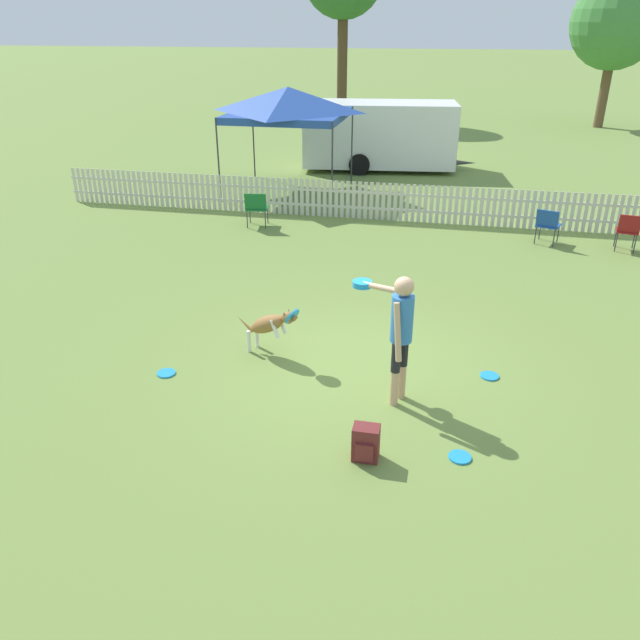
% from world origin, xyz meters
% --- Properties ---
extents(ground_plane, '(240.00, 240.00, 0.00)m').
position_xyz_m(ground_plane, '(0.00, 0.00, 0.00)').
color(ground_plane, olive).
extents(handler_person, '(0.89, 0.97, 1.75)m').
position_xyz_m(handler_person, '(0.63, -0.74, 1.11)').
color(handler_person, tan).
rests_on(handler_person, ground_plane).
extents(leaping_dog, '(1.12, 0.60, 0.88)m').
position_xyz_m(leaping_dog, '(-1.31, 0.07, 0.52)').
color(leaping_dog, olive).
rests_on(leaping_dog, ground_plane).
extents(frisbee_near_handler, '(0.26, 0.26, 0.02)m').
position_xyz_m(frisbee_near_handler, '(-2.61, -0.77, 0.01)').
color(frisbee_near_handler, '#1E8CD8').
rests_on(frisbee_near_handler, ground_plane).
extents(frisbee_near_dog, '(0.26, 0.26, 0.02)m').
position_xyz_m(frisbee_near_dog, '(1.49, -1.83, 0.01)').
color(frisbee_near_dog, '#1E8CD8').
rests_on(frisbee_near_dog, ground_plane).
extents(frisbee_midfield, '(0.26, 0.26, 0.02)m').
position_xyz_m(frisbee_midfield, '(1.88, 0.11, 0.01)').
color(frisbee_midfield, '#1E8CD8').
rests_on(frisbee_midfield, ground_plane).
extents(backpack_on_grass, '(0.30, 0.25, 0.43)m').
position_xyz_m(backpack_on_grass, '(0.43, -2.06, 0.21)').
color(backpack_on_grass, maroon).
rests_on(backpack_on_grass, ground_plane).
extents(picket_fence, '(18.22, 0.04, 0.93)m').
position_xyz_m(picket_fence, '(-0.00, 7.49, 0.47)').
color(picket_fence, beige).
rests_on(picket_fence, ground_plane).
extents(folding_chair_blue_left, '(0.51, 0.52, 0.84)m').
position_xyz_m(folding_chair_blue_left, '(4.91, 6.22, 0.50)').
color(folding_chair_blue_left, '#333338').
rests_on(folding_chair_blue_left, ground_plane).
extents(folding_chair_center, '(0.62, 0.63, 0.81)m').
position_xyz_m(folding_chair_center, '(3.28, 6.37, 0.48)').
color(folding_chair_center, '#333338').
rests_on(folding_chair_center, ground_plane).
extents(folding_chair_green_right, '(0.60, 0.61, 0.86)m').
position_xyz_m(folding_chair_green_right, '(-3.44, 6.27, 0.51)').
color(folding_chair_green_right, '#333338').
rests_on(folding_chair_green_right, ground_plane).
extents(canopy_tent_main, '(3.19, 3.19, 2.90)m').
position_xyz_m(canopy_tent_main, '(-3.57, 9.92, 2.47)').
color(canopy_tent_main, '#333338').
rests_on(canopy_tent_main, ground_plane).
extents(equipment_trailer, '(5.85, 2.64, 2.16)m').
position_xyz_m(equipment_trailer, '(-1.40, 13.51, 1.15)').
color(equipment_trailer, white).
rests_on(equipment_trailer, ground_plane).
extents(tree_right_grove, '(4.03, 4.03, 6.52)m').
position_xyz_m(tree_right_grove, '(7.63, 24.94, 4.48)').
color(tree_right_grove, brown).
rests_on(tree_right_grove, ground_plane).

